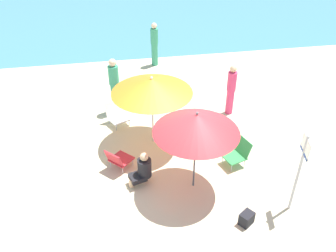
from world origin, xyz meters
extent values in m
plane|color=beige|center=(0.00, 0.00, 0.00)|extent=(40.00, 40.00, 0.00)
cube|color=teal|center=(0.00, 14.78, 0.00)|extent=(40.00, 16.00, 0.01)
cylinder|color=silver|center=(-0.61, 1.43, 0.95)|extent=(0.04, 0.04, 1.89)
cone|color=orange|center=(-0.61, 1.43, 1.70)|extent=(2.03, 2.03, 0.38)
sphere|color=silver|center=(-0.61, 1.43, 1.92)|extent=(0.06, 0.06, 0.06)
cylinder|color=#4C4C51|center=(0.07, -0.41, 0.98)|extent=(0.04, 0.04, 1.97)
cone|color=red|center=(0.07, -0.41, 1.75)|extent=(1.84, 1.84, 0.43)
sphere|color=#4C4C51|center=(0.07, -0.41, 2.00)|extent=(0.06, 0.06, 0.06)
cube|color=white|center=(-1.47, 2.38, 0.21)|extent=(0.70, 0.68, 0.03)
cube|color=white|center=(-1.59, 2.61, 0.43)|extent=(0.55, 0.39, 0.43)
cylinder|color=silver|center=(-1.19, 2.29, 0.10)|extent=(0.02, 0.02, 0.19)
cylinder|color=silver|center=(-1.57, 2.10, 0.10)|extent=(0.02, 0.02, 0.19)
cylinder|color=silver|center=(-1.37, 2.65, 0.10)|extent=(0.02, 0.02, 0.19)
cylinder|color=silver|center=(-1.75, 2.46, 0.10)|extent=(0.02, 0.02, 0.19)
cube|color=red|center=(-1.52, 0.54, 0.23)|extent=(0.68, 0.68, 0.03)
cube|color=red|center=(-1.70, 0.37, 0.41)|extent=(0.45, 0.45, 0.36)
cylinder|color=silver|center=(-1.53, 0.81, 0.11)|extent=(0.02, 0.02, 0.21)
cylinder|color=silver|center=(-1.25, 0.54, 0.11)|extent=(0.02, 0.02, 0.21)
cylinder|color=silver|center=(-1.79, 0.55, 0.11)|extent=(0.02, 0.02, 0.21)
cylinder|color=silver|center=(-1.52, 0.27, 0.11)|extent=(0.02, 0.02, 0.21)
cube|color=#33934C|center=(1.21, 0.13, 0.25)|extent=(0.62, 0.60, 0.03)
cube|color=#33934C|center=(1.46, 0.21, 0.46)|extent=(0.30, 0.49, 0.40)
cylinder|color=silver|center=(1.08, -0.11, 0.12)|extent=(0.02, 0.02, 0.23)
cylinder|color=silver|center=(0.96, 0.24, 0.12)|extent=(0.02, 0.02, 0.23)
cylinder|color=silver|center=(1.46, 0.01, 0.12)|extent=(0.02, 0.02, 0.23)
cylinder|color=silver|center=(1.34, 0.37, 0.12)|extent=(0.02, 0.02, 0.23)
cube|color=black|center=(-1.19, -0.17, 0.22)|extent=(0.43, 0.41, 0.12)
cylinder|color=#DBAD84|center=(-1.35, -0.21, 0.11)|extent=(0.12, 0.12, 0.22)
cylinder|color=black|center=(-1.02, -0.12, 0.45)|extent=(0.32, 0.32, 0.45)
sphere|color=#DBAD84|center=(-1.02, -0.12, 0.77)|extent=(0.19, 0.19, 0.19)
cylinder|color=#389970|center=(0.10, 6.17, 0.42)|extent=(0.24, 0.24, 0.85)
cylinder|color=#389970|center=(0.10, 6.17, 1.13)|extent=(0.28, 0.28, 0.56)
sphere|color=beige|center=(0.10, 6.17, 1.51)|extent=(0.21, 0.21, 0.21)
cylinder|color=#389970|center=(-1.50, 3.14, 0.46)|extent=(0.25, 0.25, 0.93)
cylinder|color=#389970|center=(-1.50, 3.14, 1.21)|extent=(0.30, 0.30, 0.57)
sphere|color=beige|center=(-1.50, 3.14, 1.60)|extent=(0.22, 0.22, 0.22)
cylinder|color=#DB3866|center=(1.83, 2.46, 0.39)|extent=(0.22, 0.22, 0.78)
cylinder|color=#DB3866|center=(1.83, 2.46, 1.07)|extent=(0.26, 0.26, 0.58)
sphere|color=#DBAD84|center=(1.83, 2.46, 1.46)|extent=(0.20, 0.20, 0.20)
cylinder|color=#ADADB2|center=(1.96, -1.44, 0.97)|extent=(0.06, 0.06, 1.94)
cube|color=white|center=(1.96, -1.44, 1.70)|extent=(0.13, 0.46, 0.38)
cube|color=navy|center=(1.96, -1.44, 1.54)|extent=(0.13, 0.46, 0.06)
torus|color=#E54C7F|center=(1.18, 0.85, 0.05)|extent=(0.47, 0.47, 0.11)
cube|color=black|center=(0.89, -1.69, 0.14)|extent=(0.37, 0.35, 0.29)
camera|label=1|loc=(-1.56, -6.38, 5.97)|focal=38.89mm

